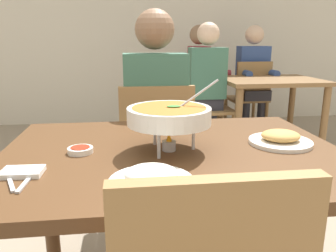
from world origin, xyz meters
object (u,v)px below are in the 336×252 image
at_px(rice_plate, 151,178).
at_px(appetizer_plate, 280,139).
at_px(curry_bowl, 169,116).
at_px(patron_bg_left, 206,80).
at_px(dining_table_main, 173,176).
at_px(chair_bg_right, 249,94).
at_px(patron_bg_right, 253,74).
at_px(patron_bg_middle, 201,74).
at_px(chair_bg_middle, 208,95).
at_px(diner_main, 155,109).
at_px(chair_bg_left, 208,101).
at_px(sauce_dish, 80,150).
at_px(dining_table_far, 269,91).
at_px(chair_diner_main, 156,148).

xyz_separation_m(rice_plate, appetizer_plate, (0.53, 0.31, 0.00)).
distance_m(curry_bowl, patron_bg_left, 2.27).
xyz_separation_m(dining_table_main, chair_bg_right, (1.30, 2.66, -0.13)).
bearing_deg(patron_bg_right, patron_bg_middle, 176.81).
xyz_separation_m(chair_bg_middle, patron_bg_left, (-0.15, -0.50, 0.24)).
bearing_deg(diner_main, chair_bg_middle, 67.10).
distance_m(curry_bowl, chair_bg_right, 3.01).
bearing_deg(chair_bg_left, patron_bg_middle, 86.57).
xyz_separation_m(chair_bg_right, patron_bg_right, (0.05, 0.03, 0.24)).
relative_size(sauce_dish, chair_bg_right, 0.10).
bearing_deg(patron_bg_middle, sauce_dish, -111.12).
height_order(curry_bowl, sauce_dish, curry_bowl).
height_order(appetizer_plate, dining_table_far, appetizer_plate).
xyz_separation_m(curry_bowl, dining_table_far, (1.34, 2.16, -0.26)).
distance_m(dining_table_far, chair_bg_left, 0.65).
bearing_deg(diner_main, chair_bg_left, 64.88).
bearing_deg(patron_bg_right, diner_main, -125.12).
height_order(dining_table_main, sauce_dish, sauce_dish).
height_order(sauce_dish, chair_bg_middle, chair_bg_middle).
bearing_deg(sauce_dish, chair_bg_middle, 67.03).
height_order(dining_table_main, diner_main, diner_main).
distance_m(sauce_dish, patron_bg_left, 2.36).
bearing_deg(dining_table_main, appetizer_plate, 1.81).
distance_m(chair_diner_main, chair_bg_middle, 2.07).
xyz_separation_m(patron_bg_left, patron_bg_middle, (0.08, 0.58, 0.00)).
height_order(chair_diner_main, chair_bg_left, same).
xyz_separation_m(appetizer_plate, chair_bg_middle, (0.37, 2.64, -0.26)).
distance_m(diner_main, chair_bg_right, 2.30).
xyz_separation_m(chair_diner_main, sauce_dish, (-0.33, -0.75, 0.25)).
distance_m(dining_table_far, patron_bg_middle, 0.85).
height_order(dining_table_far, chair_bg_left, chair_bg_left).
distance_m(dining_table_main, chair_bg_right, 2.97).
relative_size(curry_bowl, patron_bg_right, 0.25).
height_order(sauce_dish, patron_bg_left, patron_bg_left).
relative_size(appetizer_plate, chair_bg_left, 0.27).
bearing_deg(chair_bg_left, patron_bg_left, -117.01).
height_order(appetizer_plate, chair_bg_left, chair_bg_left).
bearing_deg(sauce_dish, chair_bg_right, 58.44).
height_order(chair_bg_left, chair_bg_middle, same).
bearing_deg(patron_bg_middle, chair_bg_left, -93.43).
height_order(chair_bg_right, patron_bg_right, patron_bg_right).
height_order(dining_table_far, patron_bg_left, patron_bg_left).
relative_size(rice_plate, patron_bg_left, 0.18).
bearing_deg(dining_table_far, sauce_dish, -127.56).
bearing_deg(curry_bowl, appetizer_plate, 3.31).
bearing_deg(chair_bg_right, chair_bg_middle, -179.19).
distance_m(dining_table_main, chair_bg_middle, 2.77).
bearing_deg(patron_bg_right, curry_bowl, -116.75).
relative_size(rice_plate, dining_table_far, 0.24).
xyz_separation_m(rice_plate, patron_bg_middle, (0.83, 3.03, -0.03)).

